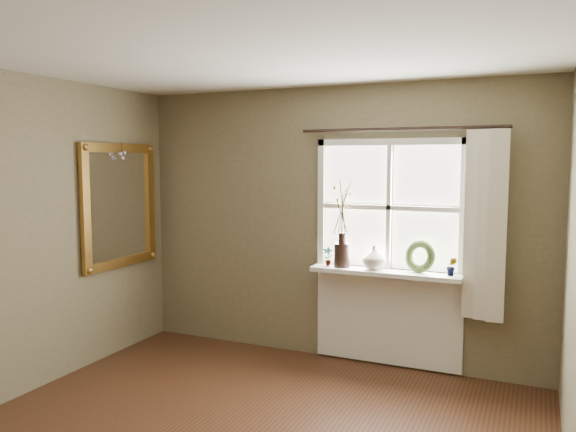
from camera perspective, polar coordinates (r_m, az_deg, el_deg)
The scene contains 13 objects.
ceiling at distance 3.37m, azimuth -8.83°, elevation 17.50°, with size 4.50×4.50×0.00m, color silver.
wall_back at distance 5.41m, azimuth 4.72°, elevation -0.76°, with size 4.00×0.10×2.60m, color #6C6247.
window_frame at distance 5.17m, azimuth 10.24°, elevation 0.87°, with size 1.36×0.06×1.24m.
window_sill at distance 5.15m, azimuth 9.83°, elevation -5.67°, with size 1.36×0.26×0.04m, color white.
window_apron at distance 5.35m, azimuth 10.04°, elevation -10.08°, with size 1.36×0.04×0.88m, color white.
dark_jug at distance 5.24m, azimuth 5.51°, elevation -3.97°, with size 0.15×0.15×0.22m, color black.
cream_vase at distance 5.15m, azimuth 8.74°, elevation -4.17°, with size 0.21×0.21×0.22m, color beige.
wreath at distance 5.10m, azimuth 13.25°, elevation -4.36°, with size 0.29×0.29×0.07m, color #33461F.
potted_plant_left at distance 5.28m, azimuth 4.07°, elevation -4.10°, with size 0.09×0.06×0.18m, color #33461F.
potted_plant_right at distance 5.02m, azimuth 16.30°, elevation -4.93°, with size 0.09×0.07×0.16m, color #33461F.
curtain at distance 4.95m, azimuth 19.42°, elevation -0.92°, with size 0.36×0.12×1.59m, color beige.
curtain_rod at distance 5.08m, azimuth 11.32°, elevation 8.67°, with size 0.03×0.03×1.84m, color black.
gilt_mirror at distance 5.74m, azimuth -16.74°, elevation 1.06°, with size 0.10×1.01×1.21m.
Camera 1 is at (1.78, -2.77, 1.91)m, focal length 35.00 mm.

